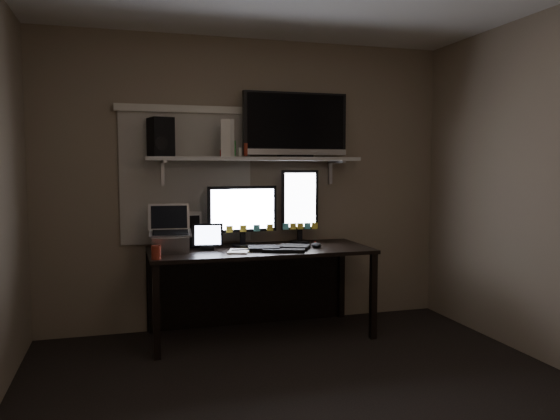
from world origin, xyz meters
name	(u,v)px	position (x,y,z in m)	size (l,w,h in m)	color
floor	(320,408)	(0.00, 0.00, 0.00)	(3.60, 3.60, 0.00)	black
back_wall	(250,184)	(0.00, 1.80, 1.25)	(3.60, 3.60, 0.00)	#776756
window_blinds	(187,178)	(-0.55, 1.79, 1.30)	(1.10, 0.02, 1.10)	beige
desk	(257,267)	(0.00, 1.55, 0.55)	(1.80, 0.75, 0.73)	black
wall_shelf	(254,159)	(0.00, 1.62, 1.46)	(1.80, 0.35, 0.03)	#B3B3AE
monitor_landscape	(242,216)	(-0.11, 1.58, 0.99)	(0.59, 0.06, 0.52)	black
monitor_portrait	(300,206)	(0.41, 1.65, 1.06)	(0.33, 0.06, 0.65)	black
keyboard	(279,248)	(0.13, 1.32, 0.75)	(0.51, 0.20, 0.03)	black
mouse	(316,245)	(0.46, 1.34, 0.75)	(0.08, 0.12, 0.04)	black
notepad	(239,251)	(-0.21, 1.28, 0.74)	(0.15, 0.22, 0.01)	silver
tablet	(208,237)	(-0.43, 1.47, 0.84)	(0.24, 0.10, 0.21)	black
file_sorter	(186,230)	(-0.58, 1.66, 0.87)	(0.22, 0.10, 0.29)	black
laptop	(170,229)	(-0.72, 1.44, 0.91)	(0.32, 0.26, 0.37)	#ADAEB2
cup	(156,252)	(-0.85, 1.13, 0.78)	(0.07, 0.07, 0.10)	maroon
sticky_notes	(246,250)	(-0.13, 1.36, 0.73)	(0.28, 0.20, 0.00)	yellow
tv	(295,125)	(0.37, 1.66, 1.76)	(0.93, 0.17, 0.56)	black
game_console	(227,139)	(-0.24, 1.60, 1.63)	(0.08, 0.25, 0.30)	beige
speaker	(161,137)	(-0.77, 1.65, 1.64)	(0.17, 0.21, 0.31)	black
bottles	(234,149)	(-0.18, 1.57, 1.54)	(0.20, 0.04, 0.12)	#A50F0C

